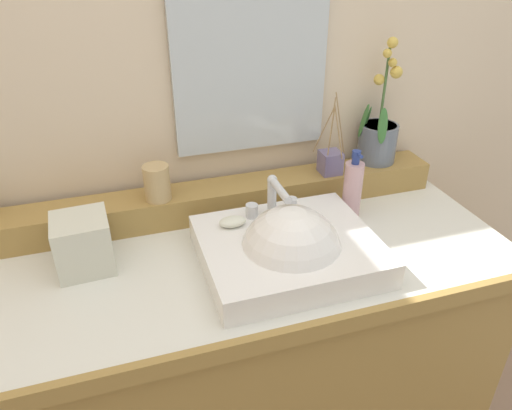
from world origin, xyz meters
name	(u,v)px	position (x,y,z in m)	size (l,w,h in m)	color
wall_back	(194,30)	(0.00, 0.40, 1.37)	(3.40, 0.20, 2.74)	beige
vanity_cabinet	(240,374)	(0.00, 0.00, 0.45)	(1.43, 0.59, 0.89)	#A17C3E
back_ledge	(216,200)	(0.00, 0.22, 0.93)	(1.35, 0.12, 0.08)	#A17C3E
sink_basin	(290,253)	(0.11, -0.08, 0.92)	(0.42, 0.36, 0.28)	white
soap_bar	(232,222)	(0.00, 0.03, 0.97)	(0.07, 0.04, 0.02)	silver
potted_plant	(378,136)	(0.53, 0.24, 1.06)	(0.13, 0.13, 0.38)	slate
tumbler_cup	(157,183)	(-0.16, 0.20, 1.02)	(0.07, 0.07, 0.10)	tan
reed_diffuser	(330,161)	(0.35, 0.21, 1.01)	(0.09, 0.09, 0.25)	slate
lotion_bottle	(352,189)	(0.36, 0.08, 0.98)	(0.05, 0.06, 0.21)	#C79BA2
tissue_box	(83,243)	(-0.36, 0.06, 0.96)	(0.13, 0.13, 0.14)	beige
mirror	(251,47)	(0.13, 0.29, 1.34)	(0.43, 0.02, 0.57)	silver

